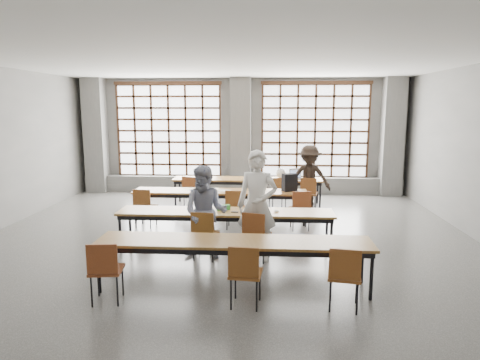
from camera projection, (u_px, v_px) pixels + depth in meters
name	position (u px, v px, depth m)	size (l,w,h in m)	color
floor	(224.00, 248.00, 8.12)	(11.00, 11.00, 0.00)	#4C4C49
ceiling	(223.00, 57.00, 7.52)	(11.00, 11.00, 0.00)	silver
wall_back	(241.00, 136.00, 13.23)	(10.00, 10.00, 0.00)	#60605E
wall_front	(126.00, 268.00, 2.41)	(10.00, 10.00, 0.00)	#60605E
column_left	(96.00, 136.00, 13.23)	(0.60, 0.55, 3.50)	#585856
column_mid	(241.00, 136.00, 12.96)	(0.60, 0.55, 3.50)	#585856
column_right	(392.00, 137.00, 12.68)	(0.60, 0.55, 3.50)	#585856
window_left	(169.00, 131.00, 13.27)	(3.32, 0.12, 3.00)	white
window_right	(315.00, 131.00, 12.99)	(3.32, 0.12, 3.00)	white
sill_ledge	(241.00, 185.00, 13.29)	(9.80, 0.35, 0.50)	#585856
desk_row_a	(247.00, 181.00, 11.54)	(4.00, 0.70, 0.73)	brown
desk_row_b	(220.00, 193.00, 9.88)	(4.00, 0.70, 0.73)	brown
desk_row_c	(226.00, 214.00, 7.96)	(4.00, 0.70, 0.73)	brown
desk_row_d	(234.00, 245.00, 6.22)	(4.00, 0.70, 0.73)	brown
chair_back_left	(191.00, 189.00, 11.03)	(0.53, 0.53, 0.88)	maroon
chair_back_mid	(278.00, 190.00, 10.90)	(0.51, 0.51, 0.88)	brown
chair_back_right	(309.00, 191.00, 10.85)	(0.50, 0.50, 0.88)	brown
chair_mid_left	(144.00, 204.00, 9.38)	(0.47, 0.47, 0.88)	brown
chair_mid_centre	(235.00, 205.00, 9.26)	(0.44, 0.44, 0.88)	brown
chair_mid_right	(301.00, 206.00, 9.17)	(0.46, 0.46, 0.88)	brown
chair_front_left	(204.00, 230.00, 7.38)	(0.47, 0.47, 0.88)	brown
chair_front_right	(256.00, 231.00, 7.33)	(0.52, 0.53, 0.88)	brown
chair_near_left	(105.00, 266.00, 5.73)	(0.47, 0.47, 0.88)	#672E14
chair_near_mid	(245.00, 269.00, 5.61)	(0.46, 0.46, 0.88)	brown
chair_near_right	(345.00, 272.00, 5.53)	(0.49, 0.49, 0.88)	brown
student_male	(257.00, 205.00, 7.38)	(0.70, 0.46, 1.92)	silver
student_female	(206.00, 212.00, 7.46)	(0.80, 0.62, 1.64)	navy
student_back	(309.00, 178.00, 10.92)	(1.09, 0.62, 1.68)	black
laptop_front	(256.00, 207.00, 8.01)	(0.40, 0.36, 0.26)	#ACACB1
laptop_back	(297.00, 176.00, 11.54)	(0.46, 0.43, 0.26)	#B6B6BB
mouse	(277.00, 211.00, 7.87)	(0.10, 0.06, 0.04)	white
green_box	(223.00, 208.00, 8.02)	(0.25, 0.09, 0.09)	#2C832A
phone	(235.00, 212.00, 7.84)	(0.13, 0.06, 0.01)	black
paper_sheet_a	(195.00, 190.00, 9.96)	(0.30, 0.21, 0.00)	silver
paper_sheet_b	(207.00, 191.00, 9.84)	(0.30, 0.21, 0.00)	white
paper_sheet_c	(224.00, 191.00, 9.86)	(0.30, 0.21, 0.00)	silver
backpack	(290.00, 182.00, 9.79)	(0.32, 0.20, 0.40)	black
plastic_bag	(281.00, 173.00, 11.50)	(0.26, 0.21, 0.29)	white
red_pouch	(106.00, 267.00, 5.81)	(0.20, 0.08, 0.06)	red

